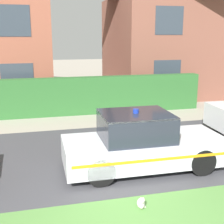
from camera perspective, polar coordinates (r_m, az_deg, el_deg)
The scene contains 5 objects.
road_strip at distance 9.00m, azimuth -4.09°, elevation -7.74°, with size 28.00×5.17×0.01m, color #424247.
garden_hedge at distance 13.52m, azimuth -2.78°, elevation 3.11°, with size 9.35×0.51×1.59m, color #2D662D.
police_car at distance 7.87m, azimuth 5.44°, elevation -5.75°, with size 4.04×1.64×1.57m.
cat at distance 6.39m, azimuth 5.35°, elevation -16.25°, with size 0.21×0.31×0.28m.
house_right at distance 19.28m, azimuth 12.72°, elevation 15.28°, with size 8.60×6.76×7.65m.
Camera 1 is at (-1.40, -4.33, 3.31)m, focal length 50.00 mm.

